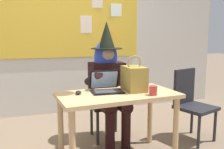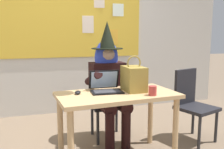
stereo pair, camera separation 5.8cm
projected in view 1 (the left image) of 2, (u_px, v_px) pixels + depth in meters
wall_back_bulletin at (70, 28)px, 4.23m from camera, size 5.54×2.09×2.85m
desk_main at (118, 103)px, 2.63m from camera, size 1.26×0.72×0.73m
chair_at_desk at (106, 98)px, 3.30m from camera, size 0.43×0.43×0.91m
person_costumed at (108, 77)px, 3.14m from camera, size 0.61×0.67×1.49m
laptop at (106, 87)px, 2.68m from camera, size 0.34×0.30×0.22m
computer_mouse at (78, 93)px, 2.57m from camera, size 0.09×0.12×0.03m
handbag at (134, 78)px, 2.71m from camera, size 0.20×0.30×0.38m
coffee_mug at (153, 90)px, 2.52m from camera, size 0.08×0.08×0.09m
chair_extra_corner at (191, 101)px, 3.22m from camera, size 0.53×0.53×0.89m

